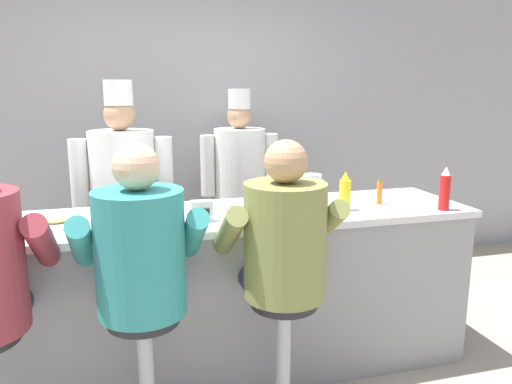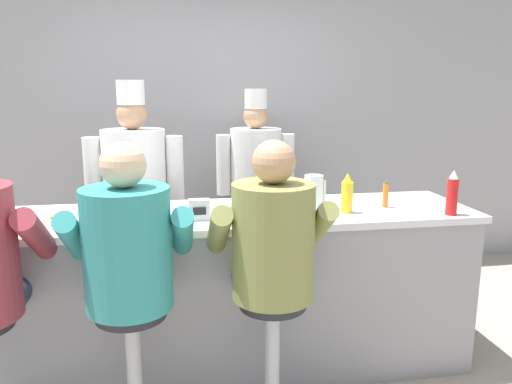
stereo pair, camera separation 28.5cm
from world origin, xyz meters
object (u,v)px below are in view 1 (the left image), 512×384
at_px(mustard_bottle_yellow, 345,192).
at_px(diner_seated_olive, 283,248).
at_px(cook_in_whites_far, 240,181).
at_px(diner_seated_teal, 141,261).
at_px(cook_in_whites_near, 124,197).
at_px(water_pitcher_clear, 312,192).
at_px(breakfast_plate, 56,224).
at_px(napkin_dispenser_chrome, 202,211).
at_px(ketchup_bottle_red, 445,190).
at_px(hot_sauce_bottle_orange, 379,192).
at_px(cereal_bowl, 261,203).
at_px(cup_stack_steel, 274,179).
at_px(coffee_mug_white, 235,211).

bearing_deg(mustard_bottle_yellow, diner_seated_olive, -140.72).
distance_m(mustard_bottle_yellow, cook_in_whites_far, 1.40).
height_order(diner_seated_teal, cook_in_whites_near, cook_in_whites_near).
height_order(water_pitcher_clear, breakfast_plate, water_pitcher_clear).
bearing_deg(water_pitcher_clear, mustard_bottle_yellow, -20.37).
xyz_separation_m(napkin_dispenser_chrome, cook_in_whites_near, (-0.39, 0.87, -0.08)).
bearing_deg(napkin_dispenser_chrome, ketchup_bottle_red, -5.21).
height_order(hot_sauce_bottle_orange, water_pitcher_clear, water_pitcher_clear).
bearing_deg(water_pitcher_clear, cook_in_whites_far, 95.33).
bearing_deg(ketchup_bottle_red, cook_in_whites_near, 151.16).
distance_m(water_pitcher_clear, breakfast_plate, 1.42).
bearing_deg(cereal_bowl, breakfast_plate, -175.08).
bearing_deg(cup_stack_steel, cook_in_whites_far, 87.77).
height_order(breakfast_plate, napkin_dispenser_chrome, napkin_dispenser_chrome).
height_order(diner_seated_olive, cook_in_whites_far, cook_in_whites_far).
distance_m(ketchup_bottle_red, diner_seated_teal, 1.79).
bearing_deg(diner_seated_teal, cook_in_whites_near, 92.16).
xyz_separation_m(cup_stack_steel, cook_in_whites_far, (0.04, 1.07, -0.21)).
xyz_separation_m(ketchup_bottle_red, diner_seated_olive, (-1.09, -0.28, -0.17)).
height_order(cereal_bowl, cook_in_whites_far, cook_in_whites_far).
bearing_deg(water_pitcher_clear, napkin_dispenser_chrome, -172.48).
distance_m(hot_sauce_bottle_orange, cook_in_whites_near, 1.70).
xyz_separation_m(hot_sauce_bottle_orange, napkin_dispenser_chrome, (-1.12, -0.11, -0.02)).
bearing_deg(breakfast_plate, diner_seated_teal, -52.33).
bearing_deg(cup_stack_steel, napkin_dispenser_chrome, -148.36).
distance_m(coffee_mug_white, napkin_dispenser_chrome, 0.18).
distance_m(mustard_bottle_yellow, cup_stack_steel, 0.45).
bearing_deg(ketchup_bottle_red, cereal_bowl, 161.93).
relative_size(napkin_dispenser_chrome, cook_in_whites_far, 0.07).
distance_m(cook_in_whites_near, cook_in_whites_far, 1.08).
distance_m(ketchup_bottle_red, cup_stack_steel, 1.01).
bearing_deg(cereal_bowl, cook_in_whites_near, 139.82).
relative_size(breakfast_plate, cup_stack_steel, 0.82).
height_order(hot_sauce_bottle_orange, diner_seated_teal, diner_seated_teal).
bearing_deg(hot_sauce_bottle_orange, diner_seated_olive, -147.17).
xyz_separation_m(cereal_bowl, coffee_mug_white, (-0.21, -0.22, 0.02)).
xyz_separation_m(breakfast_plate, cereal_bowl, (1.13, 0.10, 0.02)).
xyz_separation_m(mustard_bottle_yellow, diner_seated_teal, (-1.19, -0.43, -0.16)).
relative_size(coffee_mug_white, cook_in_whites_far, 0.07).
bearing_deg(mustard_bottle_yellow, cook_in_whites_far, 102.44).
xyz_separation_m(breakfast_plate, napkin_dispenser_chrome, (0.75, -0.11, 0.04)).
bearing_deg(cook_in_whites_far, coffee_mug_white, -104.84).
bearing_deg(diner_seated_olive, cook_in_whites_near, 119.26).
bearing_deg(water_pitcher_clear, coffee_mug_white, -168.69).
bearing_deg(napkin_dispenser_chrome, diner_seated_teal, -130.27).
relative_size(ketchup_bottle_red, diner_seated_olive, 0.18).
height_order(napkin_dispenser_chrome, diner_seated_teal, diner_seated_teal).
bearing_deg(water_pitcher_clear, hot_sauce_bottle_orange, 2.37).
bearing_deg(cup_stack_steel, cook_in_whites_near, 148.36).
xyz_separation_m(mustard_bottle_yellow, cup_stack_steel, (-0.34, 0.29, 0.04)).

